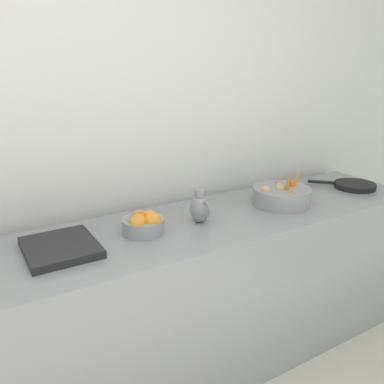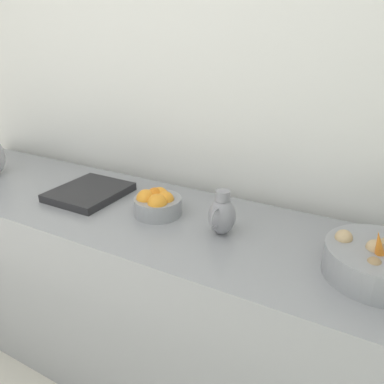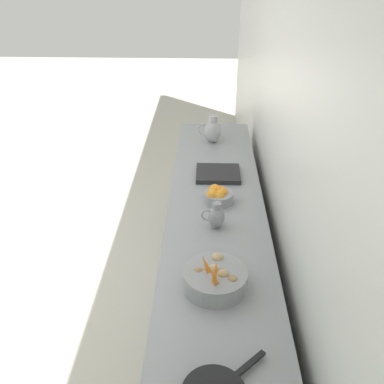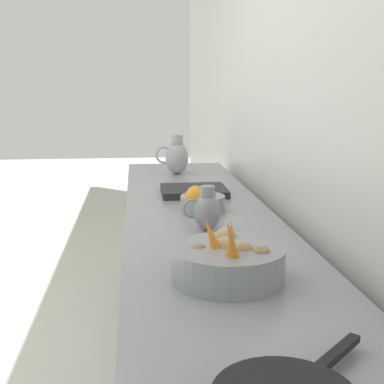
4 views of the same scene
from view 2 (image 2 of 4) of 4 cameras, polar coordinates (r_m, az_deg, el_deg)
tile_wall_left at (r=1.66m, az=22.10°, el=17.63°), size 0.10×9.53×3.00m
prep_counter at (r=1.83m, az=-1.82°, el=-16.73°), size 0.67×3.27×0.88m
vegetable_colander at (r=1.36m, az=26.11°, el=-9.30°), size 0.34×0.34×0.22m
orange_bowl at (r=1.62m, az=-5.24°, el=-1.62°), size 0.20×0.20×0.11m
metal_pitcher_short at (r=1.46m, az=4.49°, el=-3.41°), size 0.15×0.11×0.18m
counter_sink_basin at (r=1.88m, az=-15.09°, el=-0.03°), size 0.34×0.30×0.04m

